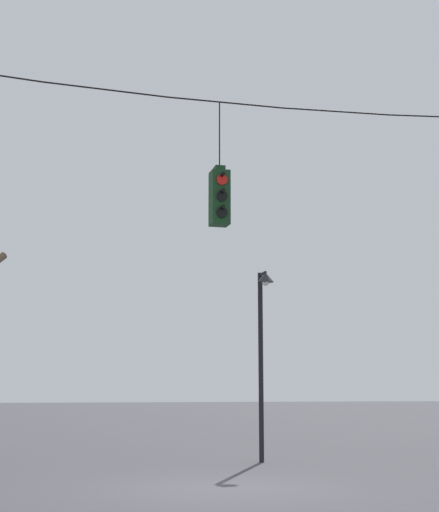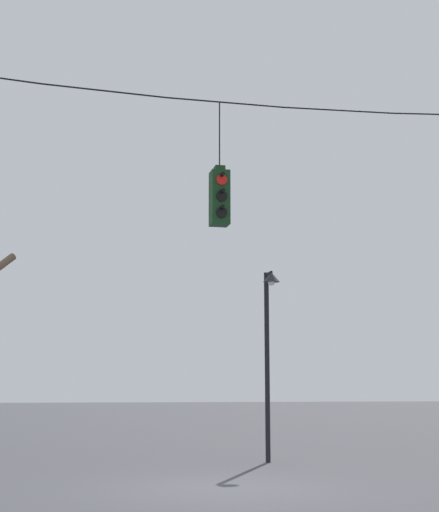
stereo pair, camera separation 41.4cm
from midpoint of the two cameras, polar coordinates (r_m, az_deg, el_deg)
The scene contains 4 objects.
ground_plane at distance 14.49m, azimuth -0.54°, elevation -16.54°, with size 200.00×200.00×0.00m, color #424247.
span_wire at distance 15.24m, azimuth -0.33°, elevation 11.56°, with size 15.97×0.03×0.42m.
traffic_light_near_right_pole at distance 14.60m, azimuth -0.81°, elevation 4.32°, with size 0.34×0.46×2.39m.
street_lamp at distance 19.36m, azimuth 2.55°, elevation -5.31°, with size 0.41×0.71×4.63m.
Camera 1 is at (-3.68, -13.91, 1.72)m, focal length 55.00 mm.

